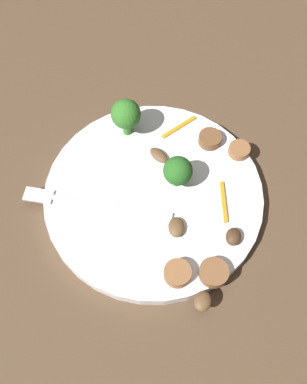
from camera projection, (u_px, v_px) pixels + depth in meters
ground_plane at (154, 198)px, 0.54m from camera, size 1.40×1.40×0.00m
plate at (154, 195)px, 0.53m from camera, size 0.27×0.27×0.02m
fork at (86, 203)px, 0.52m from camera, size 0.17×0.07×0.00m
broccoli_floret_0 at (126, 115)px, 0.54m from camera, size 0.04×0.04×0.06m
broccoli_floret_1 at (178, 171)px, 0.51m from camera, size 0.03×0.03×0.05m
sausage_slice_0 at (214, 273)px, 0.47m from camera, size 0.04×0.04×0.01m
sausage_slice_1 at (239, 150)px, 0.55m from camera, size 0.03×0.03×0.01m
sausage_slice_2 at (178, 273)px, 0.47m from camera, size 0.04×0.04×0.01m
sausage_slice_3 at (210, 139)px, 0.55m from camera, size 0.04×0.04×0.01m
mushroom_0 at (176, 227)px, 0.50m from camera, size 0.03×0.03×0.01m
mushroom_1 at (234, 237)px, 0.49m from camera, size 0.02×0.03×0.01m
mushroom_2 at (203, 301)px, 0.46m from camera, size 0.02×0.03×0.01m
mushroom_3 at (159, 155)px, 0.54m from camera, size 0.03×0.02×0.01m
pepper_strip_0 at (179, 127)px, 0.57m from camera, size 0.03×0.05×0.00m
pepper_strip_1 at (224, 202)px, 0.52m from camera, size 0.03×0.05×0.00m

